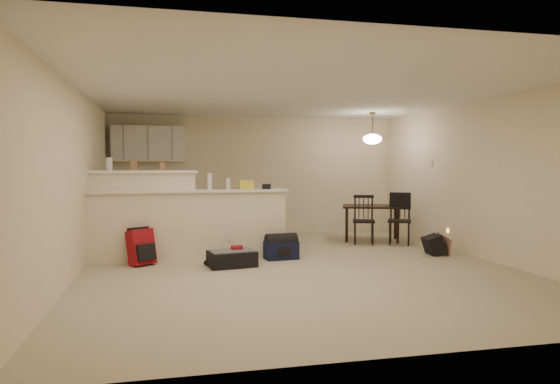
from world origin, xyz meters
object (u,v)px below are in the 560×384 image
object	(u,v)px
dining_chair_near	(364,220)
suitcase	(232,259)
dining_chair_far	(400,219)
red_backpack	(141,247)
dining_table	(372,210)
black_daypack	(434,245)
pendant_lamp	(372,139)
navy_duffel	(281,250)

from	to	relation	value
dining_chair_near	suitcase	distance (m)	3.11
dining_chair_far	red_backpack	distance (m)	4.68
dining_table	dining_chair_far	distance (m)	0.67
dining_table	dining_chair_near	world-z (taller)	dining_chair_near
dining_chair_far	black_daypack	size ratio (longest dim) A/B	2.67
dining_table	suitcase	world-z (taller)	dining_table
pendant_lamp	black_daypack	size ratio (longest dim) A/B	1.76
suitcase	navy_duffel	xyz separation A→B (m)	(0.82, 0.40, 0.03)
dining_chair_near	navy_duffel	bearing A→B (deg)	-127.64
pendant_lamp	dining_chair_near	distance (m)	1.60
dining_chair_far	suitcase	xyz separation A→B (m)	(-3.29, -1.34, -0.36)
suitcase	black_daypack	world-z (taller)	black_daypack
dining_table	navy_duffel	xyz separation A→B (m)	(-2.15, -1.51, -0.47)
black_daypack	dining_chair_far	bearing A→B (deg)	12.20
dining_chair_near	black_daypack	world-z (taller)	dining_chair_near
red_backpack	dining_chair_far	bearing A→B (deg)	-21.31
pendant_lamp	dining_chair_near	world-z (taller)	pendant_lamp
navy_duffel	black_daypack	bearing A→B (deg)	-9.41
pendant_lamp	dining_chair_near	size ratio (longest dim) A/B	0.68
pendant_lamp	red_backpack	world-z (taller)	pendant_lamp
dining_table	pendant_lamp	bearing A→B (deg)	-95.80
suitcase	navy_duffel	world-z (taller)	navy_duffel
pendant_lamp	red_backpack	xyz separation A→B (m)	(-4.27, -1.51, -1.73)
dining_chair_near	pendant_lamp	bearing A→B (deg)	69.33
navy_duffel	red_backpack	bearing A→B (deg)	174.29
dining_table	pendant_lamp	size ratio (longest dim) A/B	2.09
pendant_lamp	dining_chair_far	size ratio (longest dim) A/B	0.66
pendant_lamp	dining_table	bearing A→B (deg)	63.43
navy_duffel	dining_chair_far	bearing A→B (deg)	15.16
pendant_lamp	navy_duffel	bearing A→B (deg)	-144.86
dining_chair_far	pendant_lamp	bearing A→B (deg)	146.55
dining_table	dining_chair_near	size ratio (longest dim) A/B	1.42
pendant_lamp	red_backpack	bearing A→B (deg)	-160.48
dining_chair_far	red_backpack	size ratio (longest dim) A/B	1.80
black_daypack	dining_table	bearing A→B (deg)	21.37
dining_table	dining_chair_near	bearing A→B (deg)	-110.08
dining_table	pendant_lamp	xyz separation A→B (m)	(-0.00, -0.00, 1.38)
dining_chair_far	black_daypack	distance (m)	1.15
red_backpack	navy_duffel	distance (m)	2.12
suitcase	red_backpack	distance (m)	1.36
red_backpack	navy_duffel	size ratio (longest dim) A/B	1.03
pendant_lamp	suitcase	world-z (taller)	pendant_lamp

